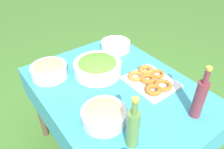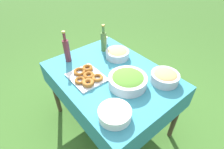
{
  "view_description": "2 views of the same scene",
  "coord_description": "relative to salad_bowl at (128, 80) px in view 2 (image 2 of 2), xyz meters",
  "views": [
    {
      "loc": [
        0.87,
        -0.69,
        1.69
      ],
      "look_at": [
        -0.06,
        -0.0,
        0.82
      ],
      "focal_mm": 35.0,
      "sensor_mm": 36.0,
      "label": 1
    },
    {
      "loc": [
        -1.01,
        0.82,
        1.8
      ],
      "look_at": [
        -0.07,
        0.04,
        0.81
      ],
      "focal_mm": 28.0,
      "sensor_mm": 36.0,
      "label": 2
    }
  ],
  "objects": [
    {
      "name": "olive_oil_bottle",
      "position": [
        0.6,
        -0.2,
        0.06
      ],
      "size": [
        0.06,
        0.06,
        0.31
      ],
      "color": "#4C7238",
      "rests_on": "picnic_table"
    },
    {
      "name": "donut_platter",
      "position": [
        0.31,
        0.23,
        -0.04
      ],
      "size": [
        0.33,
        0.29,
        0.05
      ],
      "color": "silver",
      "rests_on": "picnic_table"
    },
    {
      "name": "bread_bowl",
      "position": [
        -0.17,
        -0.29,
        -0.0
      ],
      "size": [
        0.25,
        0.25,
        0.11
      ],
      "color": "silver",
      "rests_on": "picnic_table"
    },
    {
      "name": "pasta_bowl",
      "position": [
        0.39,
        -0.22,
        -0.01
      ],
      "size": [
        0.25,
        0.25,
        0.1
      ],
      "color": "#B2B7BC",
      "rests_on": "picnic_table"
    },
    {
      "name": "wine_bottle",
      "position": [
        0.67,
        0.22,
        0.07
      ],
      "size": [
        0.06,
        0.06,
        0.33
      ],
      "color": "maroon",
      "rests_on": "picnic_table"
    },
    {
      "name": "ground_plane",
      "position": [
        0.21,
        0.01,
        -0.81
      ],
      "size": [
        14.0,
        14.0,
        0.0
      ],
      "primitive_type": "plane",
      "color": "#3D6B28"
    },
    {
      "name": "plate_stack",
      "position": [
        -0.2,
        0.31,
        -0.02
      ],
      "size": [
        0.24,
        0.24,
        0.07
      ],
      "color": "white",
      "rests_on": "picnic_table"
    },
    {
      "name": "picnic_table",
      "position": [
        0.21,
        0.01,
        -0.16
      ],
      "size": [
        1.24,
        0.93,
        0.75
      ],
      "color": "teal",
      "rests_on": "ground_plane"
    },
    {
      "name": "salt_shaker",
      "position": [
        0.71,
        -0.31,
        -0.01
      ],
      "size": [
        0.05,
        0.05,
        0.09
      ],
      "color": "white",
      "rests_on": "picnic_table"
    },
    {
      "name": "salad_bowl",
      "position": [
        0.0,
        0.0,
        0.0
      ],
      "size": [
        0.34,
        0.34,
        0.11
      ],
      "color": "silver",
      "rests_on": "picnic_table"
    }
  ]
}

